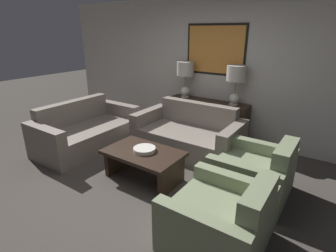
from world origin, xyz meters
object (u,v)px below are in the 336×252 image
(decorative_bowl, at_px, (144,149))
(armchair_near_camera, at_px, (220,220))
(coffee_table, at_px, (144,159))
(couch_by_side, at_px, (87,132))
(table_lamp_right, at_px, (236,78))
(table_lamp_left, at_px, (185,73))
(console_table, at_px, (207,120))
(couch_by_back_wall, at_px, (188,136))
(armchair_near_back_wall, at_px, (254,175))

(decorative_bowl, distance_m, armchair_near_camera, 1.52)
(coffee_table, bearing_deg, couch_by_side, 170.06)
(table_lamp_right, bearing_deg, table_lamp_left, 180.00)
(table_lamp_left, bearing_deg, console_table, -0.00)
(decorative_bowl, bearing_deg, coffee_table, -127.61)
(coffee_table, bearing_deg, couch_by_back_wall, 87.52)
(decorative_bowl, bearing_deg, table_lamp_right, 73.53)
(couch_by_back_wall, bearing_deg, table_lamp_left, 125.74)
(couch_by_side, distance_m, armchair_near_back_wall, 3.02)
(table_lamp_right, height_order, armchair_near_camera, table_lamp_right)
(table_lamp_left, distance_m, armchair_near_back_wall, 2.52)
(couch_by_back_wall, height_order, couch_by_side, same)
(decorative_bowl, bearing_deg, couch_by_back_wall, 88.02)
(armchair_near_back_wall, bearing_deg, couch_by_side, -175.23)
(couch_by_back_wall, relative_size, coffee_table, 1.68)
(couch_by_side, xyz_separation_m, decorative_bowl, (1.60, -0.26, 0.18))
(table_lamp_left, xyz_separation_m, couch_by_side, (-1.13, -1.61, -0.97))
(console_table, height_order, couch_by_back_wall, couch_by_back_wall)
(table_lamp_right, bearing_deg, couch_by_back_wall, -125.74)
(armchair_near_camera, bearing_deg, armchair_near_back_wall, 90.00)
(table_lamp_left, distance_m, armchair_near_camera, 3.22)
(decorative_bowl, distance_m, armchair_near_back_wall, 1.51)
(console_table, height_order, armchair_near_camera, armchair_near_camera)
(table_lamp_right, xyz_separation_m, armchair_near_camera, (0.85, -2.42, -0.98))
(couch_by_side, relative_size, decorative_bowl, 5.83)
(table_lamp_right, xyz_separation_m, couch_by_side, (-2.16, -1.61, -0.97))
(console_table, xyz_separation_m, couch_by_side, (-1.64, -1.61, -0.10))
(table_lamp_right, xyz_separation_m, coffee_table, (-0.56, -1.89, -0.94))
(armchair_near_back_wall, bearing_deg, armchair_near_camera, -90.00)
(table_lamp_left, distance_m, couch_by_back_wall, 1.31)
(armchair_near_back_wall, bearing_deg, decorative_bowl, -159.88)
(table_lamp_left, xyz_separation_m, armchair_near_camera, (1.88, -2.42, -0.98))
(couch_by_back_wall, height_order, armchair_near_camera, couch_by_back_wall)
(console_table, relative_size, armchair_near_back_wall, 1.70)
(armchair_near_back_wall, relative_size, armchair_near_camera, 1.00)
(console_table, relative_size, decorative_bowl, 5.00)
(armchair_near_camera, bearing_deg, couch_by_back_wall, 128.76)
(couch_by_back_wall, height_order, decorative_bowl, couch_by_back_wall)
(armchair_near_camera, bearing_deg, table_lamp_right, 109.43)
(couch_by_back_wall, distance_m, armchair_near_camera, 2.18)
(couch_by_side, height_order, coffee_table, couch_by_side)
(console_table, height_order, coffee_table, console_table)
(coffee_table, height_order, armchair_near_camera, armchair_near_camera)
(couch_by_back_wall, bearing_deg, table_lamp_right, 54.26)
(armchair_near_back_wall, bearing_deg, table_lamp_left, 144.17)
(console_table, distance_m, couch_by_side, 2.30)
(coffee_table, relative_size, armchair_near_camera, 1.18)
(couch_by_side, bearing_deg, table_lamp_left, 55.00)
(table_lamp_left, height_order, armchair_near_camera, table_lamp_left)
(table_lamp_right, height_order, armchair_near_back_wall, table_lamp_right)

